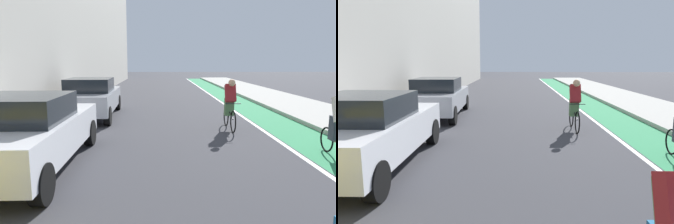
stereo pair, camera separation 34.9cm
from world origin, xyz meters
TOP-DOWN VIEW (x-y plane):
  - ground_plane at (0.00, 17.31)m, footprint 93.78×93.78m
  - bike_lane_paint at (3.56, 19.31)m, footprint 1.60×42.63m
  - lane_divider_stripe at (2.66, 19.31)m, footprint 0.12×42.63m
  - sidewalk_right at (5.98, 19.31)m, footprint 3.25×42.63m
  - parked_sedan_white at (-3.31, 8.46)m, footprint 2.00×4.55m
  - parked_sedan_silver at (-3.31, 14.34)m, footprint 2.04×4.66m
  - cyclist_trailing at (1.62, 12.03)m, footprint 0.48×1.74m

SIDE VIEW (x-z plane):
  - ground_plane at x=0.00m, z-range 0.00..0.00m
  - bike_lane_paint at x=3.56m, z-range 0.00..0.00m
  - lane_divider_stripe at x=2.66m, z-range 0.00..0.00m
  - sidewalk_right at x=5.98m, z-range 0.00..0.14m
  - parked_sedan_silver at x=-3.31m, z-range 0.02..1.55m
  - parked_sedan_white at x=-3.31m, z-range 0.02..1.55m
  - cyclist_trailing at x=1.62m, z-range 0.00..1.62m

